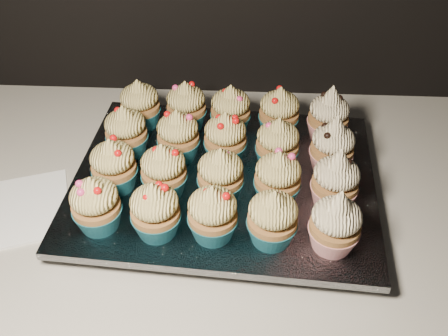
# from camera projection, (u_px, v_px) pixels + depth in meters

# --- Properties ---
(worktop) EXTENTS (2.44, 0.64, 0.04)m
(worktop) POSITION_uv_depth(u_px,v_px,m) (151.00, 211.00, 0.74)
(worktop) COLOR beige
(worktop) RESTS_ON cabinet
(napkin) EXTENTS (0.17, 0.17, 0.00)m
(napkin) POSITION_uv_depth(u_px,v_px,m) (19.00, 210.00, 0.71)
(napkin) COLOR white
(napkin) RESTS_ON worktop
(baking_tray) EXTENTS (0.41, 0.33, 0.02)m
(baking_tray) POSITION_uv_depth(u_px,v_px,m) (224.00, 188.00, 0.73)
(baking_tray) COLOR black
(baking_tray) RESTS_ON worktop
(foil_lining) EXTENTS (0.45, 0.36, 0.01)m
(foil_lining) POSITION_uv_depth(u_px,v_px,m) (224.00, 179.00, 0.72)
(foil_lining) COLOR silver
(foil_lining) RESTS_ON baking_tray
(cupcake_0) EXTENTS (0.06, 0.06, 0.08)m
(cupcake_0) POSITION_uv_depth(u_px,v_px,m) (96.00, 204.00, 0.62)
(cupcake_0) COLOR #186272
(cupcake_0) RESTS_ON foil_lining
(cupcake_1) EXTENTS (0.06, 0.06, 0.08)m
(cupcake_1) POSITION_uv_depth(u_px,v_px,m) (155.00, 211.00, 0.62)
(cupcake_1) COLOR #186272
(cupcake_1) RESTS_ON foil_lining
(cupcake_2) EXTENTS (0.06, 0.06, 0.08)m
(cupcake_2) POSITION_uv_depth(u_px,v_px,m) (213.00, 214.00, 0.61)
(cupcake_2) COLOR #186272
(cupcake_2) RESTS_ON foil_lining
(cupcake_3) EXTENTS (0.06, 0.06, 0.08)m
(cupcake_3) POSITION_uv_depth(u_px,v_px,m) (272.00, 218.00, 0.61)
(cupcake_3) COLOR #186272
(cupcake_3) RESTS_ON foil_lining
(cupcake_4) EXTENTS (0.06, 0.06, 0.10)m
(cupcake_4) POSITION_uv_depth(u_px,v_px,m) (335.00, 223.00, 0.60)
(cupcake_4) COLOR #A8171C
(cupcake_4) RESTS_ON foil_lining
(cupcake_5) EXTENTS (0.06, 0.06, 0.08)m
(cupcake_5) POSITION_uv_depth(u_px,v_px,m) (114.00, 166.00, 0.68)
(cupcake_5) COLOR #186272
(cupcake_5) RESTS_ON foil_lining
(cupcake_6) EXTENTS (0.06, 0.06, 0.08)m
(cupcake_6) POSITION_uv_depth(u_px,v_px,m) (164.00, 171.00, 0.67)
(cupcake_6) COLOR #186272
(cupcake_6) RESTS_ON foil_lining
(cupcake_7) EXTENTS (0.06, 0.06, 0.08)m
(cupcake_7) POSITION_uv_depth(u_px,v_px,m) (220.00, 175.00, 0.66)
(cupcake_7) COLOR #186272
(cupcake_7) RESTS_ON foil_lining
(cupcake_8) EXTENTS (0.06, 0.06, 0.08)m
(cupcake_8) POSITION_uv_depth(u_px,v_px,m) (278.00, 178.00, 0.66)
(cupcake_8) COLOR #186272
(cupcake_8) RESTS_ON foil_lining
(cupcake_9) EXTENTS (0.06, 0.06, 0.10)m
(cupcake_9) POSITION_uv_depth(u_px,v_px,m) (335.00, 181.00, 0.65)
(cupcake_9) COLOR #A8171C
(cupcake_9) RESTS_ON foil_lining
(cupcake_10) EXTENTS (0.06, 0.06, 0.08)m
(cupcake_10) POSITION_uv_depth(u_px,v_px,m) (126.00, 132.00, 0.74)
(cupcake_10) COLOR #186272
(cupcake_10) RESTS_ON foil_lining
(cupcake_11) EXTENTS (0.06, 0.06, 0.08)m
(cupcake_11) POSITION_uv_depth(u_px,v_px,m) (178.00, 136.00, 0.73)
(cupcake_11) COLOR #186272
(cupcake_11) RESTS_ON foil_lining
(cupcake_12) EXTENTS (0.06, 0.06, 0.08)m
(cupcake_12) POSITION_uv_depth(u_px,v_px,m) (225.00, 138.00, 0.72)
(cupcake_12) COLOR #186272
(cupcake_12) RESTS_ON foil_lining
(cupcake_13) EXTENTS (0.06, 0.06, 0.08)m
(cupcake_13) POSITION_uv_depth(u_px,v_px,m) (277.00, 144.00, 0.71)
(cupcake_13) COLOR #186272
(cupcake_13) RESTS_ON foil_lining
(cupcake_14) EXTENTS (0.06, 0.06, 0.10)m
(cupcake_14) POSITION_uv_depth(u_px,v_px,m) (332.00, 146.00, 0.71)
(cupcake_14) COLOR #A8171C
(cupcake_14) RESTS_ON foil_lining
(cupcake_15) EXTENTS (0.06, 0.06, 0.08)m
(cupcake_15) POSITION_uv_depth(u_px,v_px,m) (140.00, 105.00, 0.79)
(cupcake_15) COLOR #186272
(cupcake_15) RESTS_ON foil_lining
(cupcake_16) EXTENTS (0.06, 0.06, 0.08)m
(cupcake_16) POSITION_uv_depth(u_px,v_px,m) (186.00, 107.00, 0.78)
(cupcake_16) COLOR #186272
(cupcake_16) RESTS_ON foil_lining
(cupcake_17) EXTENTS (0.06, 0.06, 0.08)m
(cupcake_17) POSITION_uv_depth(u_px,v_px,m) (231.00, 111.00, 0.78)
(cupcake_17) COLOR #186272
(cupcake_17) RESTS_ON foil_lining
(cupcake_18) EXTENTS (0.06, 0.06, 0.08)m
(cupcake_18) POSITION_uv_depth(u_px,v_px,m) (279.00, 113.00, 0.77)
(cupcake_18) COLOR #186272
(cupcake_18) RESTS_ON foil_lining
(cupcake_19) EXTENTS (0.06, 0.06, 0.10)m
(cupcake_19) POSITION_uv_depth(u_px,v_px,m) (329.00, 116.00, 0.76)
(cupcake_19) COLOR #A8171C
(cupcake_19) RESTS_ON foil_lining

